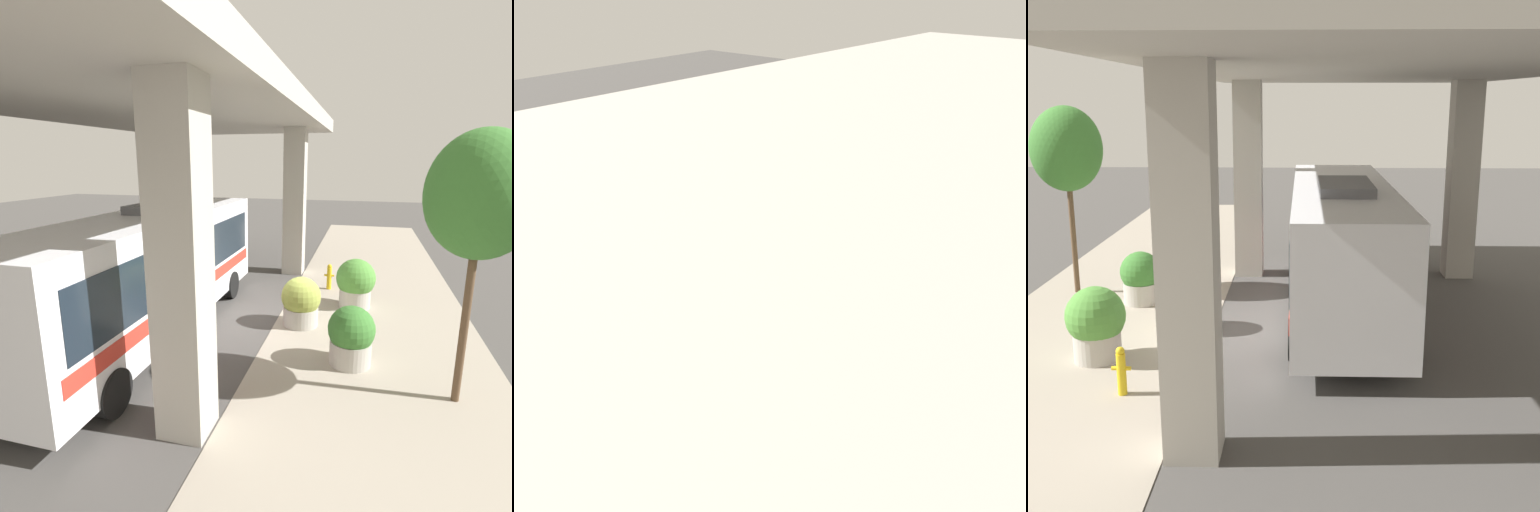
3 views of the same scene
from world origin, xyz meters
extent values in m
plane|color=#474442|center=(0.00, 0.00, 0.00)|extent=(80.00, 80.00, 0.00)
cube|color=gray|center=(-3.00, 0.00, 0.01)|extent=(6.00, 40.00, 0.02)
cube|color=#ADA89E|center=(0.50, -5.70, 3.19)|extent=(0.90, 0.90, 6.39)
cube|color=#ADA89E|center=(0.50, 5.70, 3.19)|extent=(0.90, 0.90, 6.39)
cube|color=#ADA89E|center=(4.00, 0.00, 6.69)|extent=(9.40, 19.40, 0.60)
cube|color=silver|center=(3.36, 1.88, 1.99)|extent=(2.63, 10.92, 3.09)
cube|color=#19232D|center=(3.36, 1.88, 2.36)|extent=(2.67, 10.05, 1.36)
cube|color=red|center=(3.36, 1.88, 1.38)|extent=(2.67, 10.37, 0.37)
cube|color=slate|center=(3.36, 0.79, 3.66)|extent=(1.32, 2.73, 0.24)
cylinder|color=black|center=(2.13, 5.71, 0.50)|extent=(0.28, 1.00, 1.00)
cylinder|color=black|center=(4.60, 5.71, 0.50)|extent=(0.28, 1.00, 1.00)
cylinder|color=black|center=(2.13, -1.66, 0.50)|extent=(0.28, 1.00, 1.00)
cylinder|color=black|center=(4.60, -1.66, 0.50)|extent=(0.28, 1.00, 1.00)
cylinder|color=gold|center=(-1.32, -3.59, 0.45)|extent=(0.19, 0.19, 0.89)
sphere|color=gold|center=(-1.32, -3.59, 0.95)|extent=(0.18, 0.18, 0.18)
cylinder|color=gold|center=(-1.45, -3.59, 0.58)|extent=(0.11, 0.08, 0.08)
cylinder|color=gold|center=(-1.18, -3.59, 0.58)|extent=(0.11, 0.08, 0.08)
cylinder|color=#ADA89E|center=(-0.79, 0.22, 0.30)|extent=(1.08, 1.08, 0.60)
sphere|color=olive|center=(-0.79, 0.22, 0.94)|extent=(1.22, 1.22, 1.22)
sphere|color=#BF334C|center=(-0.65, 0.11, 0.76)|extent=(0.38, 0.38, 0.38)
cylinder|color=#ADA89E|center=(-2.38, 2.34, 0.32)|extent=(1.03, 1.03, 0.64)
sphere|color=#38722D|center=(-2.38, 2.34, 0.96)|extent=(1.17, 1.17, 1.17)
sphere|color=orange|center=(-2.25, 2.24, 0.78)|extent=(0.36, 0.36, 0.36)
cylinder|color=#ADA89E|center=(-2.36, -1.83, 0.35)|extent=(1.07, 1.07, 0.69)
sphere|color=#4C8C38|center=(-2.36, -1.83, 1.06)|extent=(1.34, 1.34, 1.34)
sphere|color=orange|center=(-2.23, -1.94, 0.84)|extent=(0.37, 0.37, 0.37)
cylinder|color=brown|center=(-4.63, 3.36, 1.88)|extent=(0.16, 0.16, 3.76)
ellipsoid|color=#38722D|center=(-4.63, 3.36, 4.39)|extent=(2.07, 2.07, 2.49)
camera|label=1|loc=(-2.52, 11.81, 5.04)|focal=28.00mm
camera|label=2|loc=(8.63, -9.40, 9.22)|focal=45.00mm
camera|label=3|loc=(2.29, -15.38, 5.83)|focal=45.00mm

